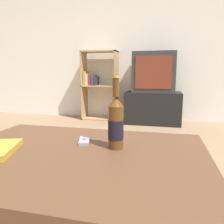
{
  "coord_description": "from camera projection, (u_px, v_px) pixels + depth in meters",
  "views": [
    {
      "loc": [
        0.34,
        -0.77,
        0.76
      ],
      "look_at": [
        0.06,
        0.39,
        0.56
      ],
      "focal_mm": 35.0,
      "sensor_mm": 36.0,
      "label": 1
    }
  ],
  "objects": [
    {
      "name": "tv_stand",
      "position": [
        153.0,
        108.0,
        3.45
      ],
      "size": [
        0.85,
        0.49,
        0.49
      ],
      "color": "black",
      "rests_on": "ground_plane"
    },
    {
      "name": "beer_bottle",
      "position": [
        116.0,
        123.0,
        0.9
      ],
      "size": [
        0.06,
        0.06,
        0.3
      ],
      "color": "#563314",
      "rests_on": "coffee_table"
    },
    {
      "name": "cell_phone",
      "position": [
        84.0,
        141.0,
        0.99
      ],
      "size": [
        0.08,
        0.12,
        0.02
      ],
      "rotation": [
        0.0,
        0.0,
        0.29
      ],
      "color": "gray",
      "rests_on": "coffee_table"
    },
    {
      "name": "coffee_table",
      "position": [
        75.0,
        168.0,
        0.88
      ],
      "size": [
        1.04,
        0.76,
        0.46
      ],
      "color": "brown",
      "rests_on": "ground_plane"
    },
    {
      "name": "back_wall",
      "position": [
        145.0,
        42.0,
        3.63
      ],
      "size": [
        8.0,
        0.05,
        2.6
      ],
      "color": "silver",
      "rests_on": "ground_plane"
    },
    {
      "name": "bookshelf",
      "position": [
        98.0,
        84.0,
        3.71
      ],
      "size": [
        0.59,
        0.3,
        1.15
      ],
      "color": "tan",
      "rests_on": "ground_plane"
    },
    {
      "name": "television",
      "position": [
        154.0,
        72.0,
        3.36
      ],
      "size": [
        0.63,
        0.48,
        0.61
      ],
      "color": "#2D2D2D",
      "rests_on": "tv_stand"
    }
  ]
}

